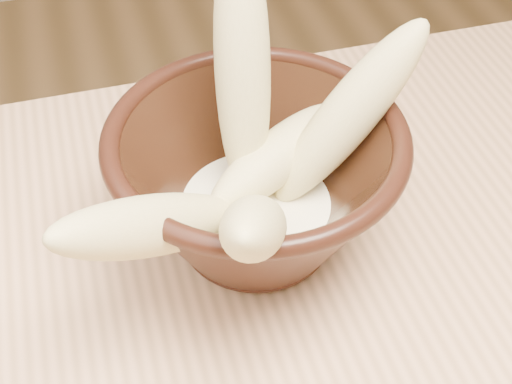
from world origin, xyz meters
TOP-DOWN VIEW (x-y plane):
  - bowl at (0.23, 0.16)m, footprint 0.22×0.22m
  - milk_puddle at (0.23, 0.16)m, footprint 0.12×0.12m
  - banana_upright at (0.23, 0.20)m, footprint 0.06×0.11m
  - banana_left at (0.15, 0.11)m, footprint 0.17×0.13m
  - banana_right at (0.30, 0.16)m, footprint 0.14×0.05m
  - banana_across at (0.25, 0.17)m, footprint 0.14×0.10m
  - banana_front at (0.21, 0.08)m, footprint 0.09×0.16m

SIDE VIEW (x-z plane):
  - milk_puddle at x=0.23m, z-range 0.78..0.80m
  - bowl at x=0.23m, z-range 0.76..0.88m
  - banana_across at x=0.25m, z-range 0.80..0.85m
  - banana_left at x=0.15m, z-range 0.78..0.92m
  - banana_front at x=0.21m, z-range 0.78..0.94m
  - banana_right at x=0.30m, z-range 0.78..0.94m
  - banana_upright at x=0.23m, z-range 0.79..0.99m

